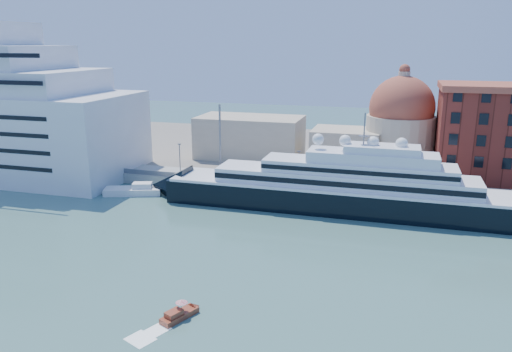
% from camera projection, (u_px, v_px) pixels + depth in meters
% --- Properties ---
extents(ground, '(400.00, 400.00, 0.00)m').
position_uv_depth(ground, '(263.00, 245.00, 88.52)').
color(ground, '#3D6A61').
rests_on(ground, ground).
extents(quay, '(180.00, 10.00, 2.50)m').
position_uv_depth(quay, '(301.00, 187.00, 119.72)').
color(quay, gray).
rests_on(quay, ground).
extents(land, '(260.00, 72.00, 2.00)m').
position_uv_depth(land, '(326.00, 153.00, 157.80)').
color(land, slate).
rests_on(land, ground).
extents(quay_fence, '(180.00, 0.10, 1.20)m').
position_uv_depth(quay_fence, '(297.00, 184.00, 115.07)').
color(quay_fence, slate).
rests_on(quay_fence, quay).
extents(superyacht, '(82.48, 11.43, 24.65)m').
position_uv_depth(superyacht, '(323.00, 190.00, 106.83)').
color(superyacht, black).
rests_on(superyacht, ground).
extents(service_barge, '(13.99, 8.42, 2.99)m').
position_uv_depth(service_barge, '(134.00, 191.00, 117.96)').
color(service_barge, white).
rests_on(service_barge, ground).
extents(water_taxi, '(3.83, 5.66, 2.56)m').
position_uv_depth(water_taxi, '(179.00, 314.00, 64.86)').
color(water_taxi, maroon).
rests_on(water_taxi, ground).
extents(church, '(66.00, 18.00, 25.50)m').
position_uv_depth(church, '(341.00, 132.00, 137.48)').
color(church, beige).
rests_on(church, land).
extents(lamp_posts, '(120.80, 2.40, 18.00)m').
position_uv_depth(lamp_posts, '(248.00, 150.00, 119.30)').
color(lamp_posts, slate).
rests_on(lamp_posts, quay).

